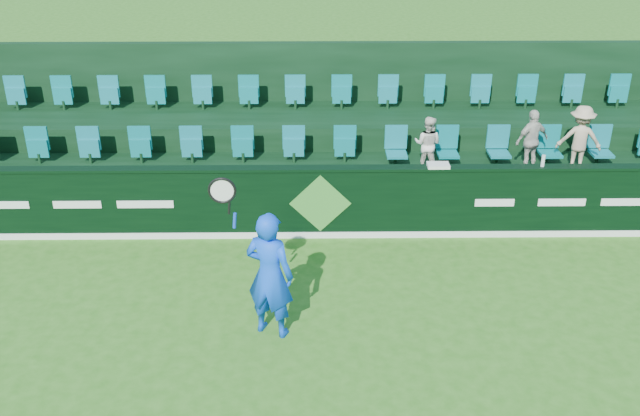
{
  "coord_description": "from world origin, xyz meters",
  "views": [
    {
      "loc": [
        -0.13,
        -7.46,
        6.23
      ],
      "look_at": [
        -0.02,
        2.8,
        1.15
      ],
      "focal_mm": 40.0,
      "sensor_mm": 36.0,
      "label": 1
    }
  ],
  "objects_px": {
    "spectator_middle": "(532,141)",
    "spectator_right": "(580,139)",
    "drinks_bottle": "(543,161)",
    "towel": "(438,165)",
    "spectator_left": "(428,144)",
    "tennis_player": "(269,274)"
  },
  "relations": [
    {
      "from": "tennis_player",
      "to": "towel",
      "type": "xyz_separation_m",
      "value": [
        2.81,
        2.93,
        0.4
      ]
    },
    {
      "from": "spectator_left",
      "to": "spectator_right",
      "type": "xyz_separation_m",
      "value": [
        2.87,
        0.0,
        0.1
      ]
    },
    {
      "from": "spectator_middle",
      "to": "towel",
      "type": "distance_m",
      "value": 2.25
    },
    {
      "from": "spectator_middle",
      "to": "spectator_right",
      "type": "bearing_deg",
      "value": 157.49
    },
    {
      "from": "tennis_player",
      "to": "towel",
      "type": "bearing_deg",
      "value": 46.23
    },
    {
      "from": "tennis_player",
      "to": "towel",
      "type": "relative_size",
      "value": 6.56
    },
    {
      "from": "spectator_right",
      "to": "spectator_middle",
      "type": "bearing_deg",
      "value": 11.73
    },
    {
      "from": "spectator_middle",
      "to": "spectator_right",
      "type": "relative_size",
      "value": 0.94
    },
    {
      "from": "tennis_player",
      "to": "spectator_left",
      "type": "xyz_separation_m",
      "value": [
        2.79,
        4.05,
        0.36
      ]
    },
    {
      "from": "spectator_left",
      "to": "drinks_bottle",
      "type": "xyz_separation_m",
      "value": [
        1.85,
        -1.12,
        0.11
      ]
    },
    {
      "from": "towel",
      "to": "drinks_bottle",
      "type": "distance_m",
      "value": 1.83
    },
    {
      "from": "spectator_right",
      "to": "spectator_left",
      "type": "bearing_deg",
      "value": 11.73
    },
    {
      "from": "tennis_player",
      "to": "spectator_middle",
      "type": "bearing_deg",
      "value": 40.42
    },
    {
      "from": "spectator_middle",
      "to": "towel",
      "type": "xyz_separation_m",
      "value": [
        -1.95,
        -1.12,
        -0.03
      ]
    },
    {
      "from": "tennis_player",
      "to": "spectator_middle",
      "type": "xyz_separation_m",
      "value": [
        4.76,
        4.05,
        0.43
      ]
    },
    {
      "from": "spectator_left",
      "to": "spectator_middle",
      "type": "xyz_separation_m",
      "value": [
        1.97,
        0.0,
        0.06
      ]
    },
    {
      "from": "spectator_middle",
      "to": "spectator_right",
      "type": "height_order",
      "value": "spectator_right"
    },
    {
      "from": "drinks_bottle",
      "to": "spectator_middle",
      "type": "bearing_deg",
      "value": 83.95
    },
    {
      "from": "towel",
      "to": "drinks_bottle",
      "type": "relative_size",
      "value": 1.82
    },
    {
      "from": "spectator_left",
      "to": "spectator_middle",
      "type": "height_order",
      "value": "spectator_middle"
    },
    {
      "from": "spectator_right",
      "to": "towel",
      "type": "bearing_deg",
      "value": 33.16
    },
    {
      "from": "tennis_player",
      "to": "spectator_middle",
      "type": "distance_m",
      "value": 6.26
    }
  ]
}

